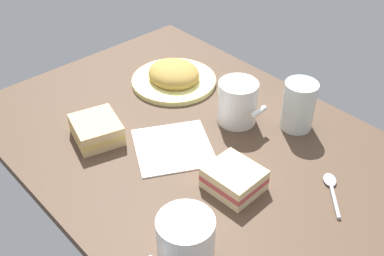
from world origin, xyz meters
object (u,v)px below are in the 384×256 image
object	(u,v)px
plate_of_food	(174,76)
spoon	(332,187)
coffee_mug_black	(186,241)
paper_napkin	(173,147)
coffee_mug_milky	(238,102)
sandwich_side	(234,179)
sandwich_main	(97,130)
glass_of_milk	(298,108)

from	to	relation	value
plate_of_food	spoon	xyz separation A→B (cm)	(47.23, -2.34, -1.44)
coffee_mug_black	paper_napkin	bearing A→B (deg)	143.64
plate_of_food	coffee_mug_milky	xyz separation A→B (cm)	(20.89, 0.13, 3.09)
plate_of_food	coffee_mug_milky	size ratio (longest dim) A/B	1.92
plate_of_food	spoon	world-z (taller)	plate_of_food
coffee_mug_black	paper_napkin	distance (cm)	28.04
sandwich_side	paper_napkin	bearing A→B (deg)	-177.04
paper_napkin	coffee_mug_black	bearing A→B (deg)	-36.36
paper_napkin	sandwich_side	bearing A→B (deg)	2.96
coffee_mug_black	sandwich_main	distance (cm)	36.03
coffee_mug_milky	glass_of_milk	bearing A→B (deg)	38.53
plate_of_food	sandwich_main	xyz separation A→B (cm)	(5.71, -25.83, 0.38)
glass_of_milk	coffee_mug_milky	bearing A→B (deg)	-141.47
sandwich_side	paper_napkin	xyz separation A→B (cm)	(-16.12, -0.83, -2.05)
sandwich_main	spoon	xyz separation A→B (cm)	(41.52, 23.49, -1.82)
coffee_mug_black	sandwich_side	distance (cm)	18.47
sandwich_main	sandwich_side	size ratio (longest dim) A/B	1.21
glass_of_milk	paper_napkin	size ratio (longest dim) A/B	0.71
sandwich_main	sandwich_side	world-z (taller)	same
coffee_mug_milky	spoon	bearing A→B (deg)	-5.35
coffee_mug_black	coffee_mug_milky	world-z (taller)	coffee_mug_milky
coffee_mug_black	glass_of_milk	xyz separation A→B (cm)	(-10.17, 40.69, 0.12)
plate_of_food	glass_of_milk	distance (cm)	32.02
sandwich_side	glass_of_milk	bearing A→B (deg)	99.71
coffee_mug_milky	spoon	size ratio (longest dim) A/B	1.17
spoon	paper_napkin	xyz separation A→B (cm)	(-28.50, -13.89, -0.23)
sandwich_side	spoon	bearing A→B (deg)	46.53
paper_napkin	coffee_mug_milky	bearing A→B (deg)	82.50
spoon	plate_of_food	bearing A→B (deg)	177.17
coffee_mug_milky	coffee_mug_black	bearing A→B (deg)	-58.44
coffee_mug_black	glass_of_milk	size ratio (longest dim) A/B	1.05
coffee_mug_black	coffee_mug_milky	size ratio (longest dim) A/B	1.06
paper_napkin	spoon	bearing A→B (deg)	25.99
glass_of_milk	paper_napkin	xyz separation A→B (cm)	(-12.11, -24.29, -4.69)
sandwich_main	sandwich_side	bearing A→B (deg)	19.69
coffee_mug_black	plate_of_food	bearing A→B (deg)	141.49
paper_napkin	sandwich_main	bearing A→B (deg)	-143.61
coffee_mug_black	glass_of_milk	distance (cm)	41.94
sandwich_main	glass_of_milk	size ratio (longest dim) A/B	1.11
coffee_mug_milky	paper_napkin	size ratio (longest dim) A/B	0.71
paper_napkin	plate_of_food	bearing A→B (deg)	139.09
coffee_mug_black	spoon	xyz separation A→B (cm)	(6.22, 30.30, -4.34)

